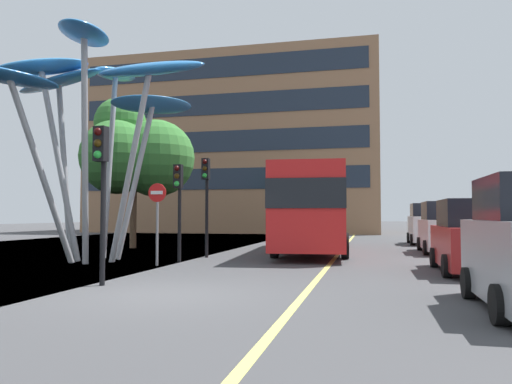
% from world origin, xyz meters
% --- Properties ---
extents(ground, '(120.00, 240.00, 0.10)m').
position_xyz_m(ground, '(-0.63, 0.00, -0.05)').
color(ground, '#424244').
extents(red_bus, '(3.42, 11.15, 3.67)m').
position_xyz_m(red_bus, '(1.72, 11.92, 2.01)').
color(red_bus, red).
rests_on(red_bus, ground).
extents(leaf_sculpture, '(8.44, 8.25, 7.69)m').
position_xyz_m(leaf_sculpture, '(-5.41, 6.03, 6.10)').
color(leaf_sculpture, '#9EA0A5').
rests_on(leaf_sculpture, ground).
extents(traffic_light_kerb_near, '(0.28, 0.42, 3.63)m').
position_xyz_m(traffic_light_kerb_near, '(-1.82, 0.73, 2.63)').
color(traffic_light_kerb_near, black).
rests_on(traffic_light_kerb_near, ground).
extents(traffic_light_kerb_far, '(0.28, 0.42, 3.33)m').
position_xyz_m(traffic_light_kerb_far, '(-2.21, 6.33, 2.42)').
color(traffic_light_kerb_far, black).
rests_on(traffic_light_kerb_far, ground).
extents(traffic_light_island_mid, '(0.28, 0.42, 3.76)m').
position_xyz_m(traffic_light_island_mid, '(-1.91, 8.34, 2.72)').
color(traffic_light_island_mid, black).
rests_on(traffic_light_island_mid, ground).
extents(car_parked_mid, '(2.04, 4.17, 2.05)m').
position_xyz_m(car_parked_mid, '(6.97, 5.40, 0.96)').
color(car_parked_mid, maroon).
rests_on(car_parked_mid, ground).
extents(car_parked_far, '(1.95, 4.35, 2.17)m').
position_xyz_m(car_parked_far, '(7.19, 12.79, 1.02)').
color(car_parked_far, silver).
rests_on(car_parked_far, ground).
extents(car_side_street, '(1.99, 4.00, 2.24)m').
position_xyz_m(car_side_street, '(7.18, 19.15, 1.06)').
color(car_side_street, silver).
rests_on(car_side_street, ground).
extents(tree_pavement_near, '(5.63, 4.84, 7.52)m').
position_xyz_m(tree_pavement_near, '(-7.41, 12.88, 4.62)').
color(tree_pavement_near, brown).
rests_on(tree_pavement_near, ground).
extents(no_entry_sign, '(0.60, 0.12, 2.62)m').
position_xyz_m(no_entry_sign, '(-2.47, 5.19, 1.74)').
color(no_entry_sign, gray).
rests_on(no_entry_sign, ground).
extents(backdrop_building, '(27.16, 11.70, 16.41)m').
position_xyz_m(backdrop_building, '(-8.62, 37.30, 8.21)').
color(backdrop_building, '#936B4C').
rests_on(backdrop_building, ground).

